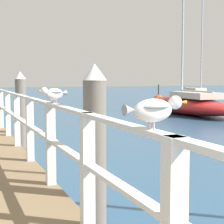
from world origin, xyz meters
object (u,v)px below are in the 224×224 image
object	(u,v)px
channel_buoy	(158,100)
seagull_background	(54,93)
dock_piling_far	(21,110)
dock_piling_near	(95,147)
boat_3	(199,95)
boat_4	(186,104)
seagull_foreground	(154,109)

from	to	relation	value
channel_buoy	seagull_background	bearing A→B (deg)	-122.06
dock_piling_far	dock_piling_near	bearing A→B (deg)	-90.00
dock_piling_near	boat_3	world-z (taller)	boat_3
dock_piling_near	dock_piling_far	bearing A→B (deg)	90.00
seagull_background	boat_3	size ratio (longest dim) A/B	0.05
dock_piling_far	seagull_background	bearing A→B (deg)	-94.05
boat_3	boat_4	size ratio (longest dim) A/B	0.87
dock_piling_far	seagull_foreground	bearing A→B (deg)	-92.62
dock_piling_near	seagull_foreground	bearing A→B (deg)	-99.55
seagull_foreground	boat_3	world-z (taller)	boat_3
seagull_background	boat_3	world-z (taller)	boat_3
dock_piling_near	channel_buoy	xyz separation A→B (m)	(11.43, 19.32, -0.67)
seagull_foreground	channel_buoy	bearing A→B (deg)	143.99
dock_piling_far	boat_4	world-z (taller)	boat_4
boat_4	dock_piling_near	bearing A→B (deg)	-124.63
dock_piling_near	dock_piling_far	world-z (taller)	same
dock_piling_far	seagull_background	world-z (taller)	dock_piling_far
channel_buoy	boat_4	bearing A→B (deg)	-106.47
boat_4	seagull_background	bearing A→B (deg)	-126.76
seagull_foreground	boat_4	bearing A→B (deg)	139.36
dock_piling_near	dock_piling_far	xyz separation A→B (m)	(0.00, 5.93, 0.00)
boat_3	channel_buoy	distance (m)	6.81
seagull_foreground	dock_piling_far	bearing A→B (deg)	170.09
dock_piling_far	channel_buoy	xyz separation A→B (m)	(11.43, 13.39, -0.67)
channel_buoy	dock_piling_near	bearing A→B (deg)	-120.60
boat_3	channel_buoy	xyz separation A→B (m)	(-5.78, -3.59, -0.09)
seagull_foreground	seagull_background	size ratio (longest dim) A/B	1.12
seagull_background	seagull_foreground	bearing A→B (deg)	147.99
seagull_background	boat_4	xyz separation A→B (m)	(9.88, 12.32, -1.17)
dock_piling_near	seagull_background	size ratio (longest dim) A/B	4.76
dock_piling_near	boat_3	distance (m)	28.66
seagull_foreground	boat_3	xyz separation A→B (m)	(17.58, 25.12, -1.22)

